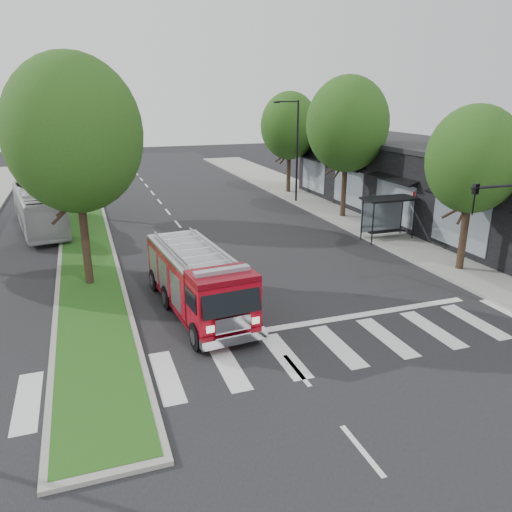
{
  "coord_description": "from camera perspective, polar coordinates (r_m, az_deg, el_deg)",
  "views": [
    {
      "loc": [
        -5.88,
        -16.82,
        8.41
      ],
      "look_at": [
        0.86,
        2.4,
        1.8
      ],
      "focal_mm": 35.0,
      "sensor_mm": 36.0,
      "label": 1
    }
  ],
  "objects": [
    {
      "name": "tree_median_near",
      "position": [
        22.88,
        -20.12,
        12.92
      ],
      "size": [
        5.8,
        5.8,
        10.16
      ],
      "color": "black",
      "rests_on": "ground"
    },
    {
      "name": "bus_shelter",
      "position": [
        30.92,
        14.78,
        5.49
      ],
      "size": [
        3.2,
        1.6,
        2.61
      ],
      "color": "black",
      "rests_on": "ground"
    },
    {
      "name": "storefront_row",
      "position": [
        35.75,
        21.0,
        7.27
      ],
      "size": [
        8.0,
        30.0,
        5.0
      ],
      "primitive_type": "cube",
      "color": "black",
      "rests_on": "ground"
    },
    {
      "name": "median",
      "position": [
        35.81,
        -19.01,
        3.53
      ],
      "size": [
        3.0,
        50.0,
        0.15
      ],
      "color": "gray",
      "rests_on": "ground"
    },
    {
      "name": "streetlight_right_far",
      "position": [
        40.43,
        4.53,
        12.34
      ],
      "size": [
        2.11,
        0.2,
        8.0
      ],
      "color": "black",
      "rests_on": "ground"
    },
    {
      "name": "sidewalk_right",
      "position": [
        33.57,
        14.62,
        3.01
      ],
      "size": [
        5.0,
        80.0,
        0.15
      ],
      "primitive_type": "cube",
      "color": "gray",
      "rests_on": "ground"
    },
    {
      "name": "tree_right_near",
      "position": [
        25.79,
        23.61,
        10.04
      ],
      "size": [
        4.4,
        4.4,
        8.05
      ],
      "color": "black",
      "rests_on": "ground"
    },
    {
      "name": "fire_engine",
      "position": [
        20.07,
        -6.65,
        -2.88
      ],
      "size": [
        3.06,
        8.04,
        2.73
      ],
      "rotation": [
        0.0,
        0.0,
        0.09
      ],
      "color": "#66050E",
      "rests_on": "ground"
    },
    {
      "name": "tree_median_far",
      "position": [
        36.87,
        -20.11,
        13.94
      ],
      "size": [
        5.6,
        5.6,
        9.72
      ],
      "color": "black",
      "rests_on": "ground"
    },
    {
      "name": "tree_right_far",
      "position": [
        44.44,
        3.84,
        14.61
      ],
      "size": [
        5.0,
        5.0,
        8.73
      ],
      "color": "black",
      "rests_on": "ground"
    },
    {
      "name": "city_bus",
      "position": [
        35.27,
        -23.58,
        4.98
      ],
      "size": [
        3.86,
        10.18,
        2.77
      ],
      "primitive_type": "imported",
      "rotation": [
        0.0,
        0.0,
        0.16
      ],
      "color": "#ADAEB2",
      "rests_on": "ground"
    },
    {
      "name": "ground",
      "position": [
        19.71,
        -0.06,
        -7.29
      ],
      "size": [
        140.0,
        140.0,
        0.0
      ],
      "primitive_type": "plane",
      "color": "black",
      "rests_on": "ground"
    },
    {
      "name": "tree_right_mid",
      "position": [
        35.44,
        10.4,
        14.58
      ],
      "size": [
        5.6,
        5.6,
        9.72
      ],
      "color": "black",
      "rests_on": "ground"
    }
  ]
}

